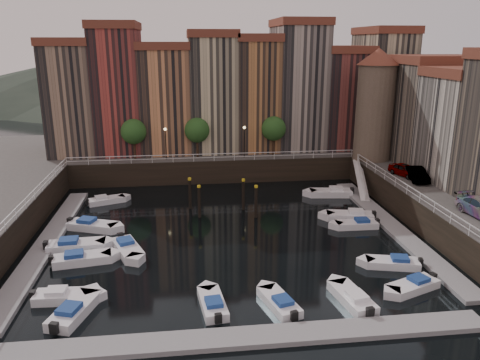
{
  "coord_description": "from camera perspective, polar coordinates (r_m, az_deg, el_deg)",
  "views": [
    {
      "loc": [
        -3.65,
        -41.33,
        17.43
      ],
      "look_at": [
        1.84,
        4.0,
        3.96
      ],
      "focal_mm": 35.0,
      "sensor_mm": 36.0,
      "label": 1
    }
  ],
  "objects": [
    {
      "name": "boat_right_1",
      "position": [
        40.24,
        18.24,
        -9.58
      ],
      "size": [
        4.54,
        2.55,
        1.02
      ],
      "rotation": [
        0.0,
        0.0,
        2.9
      ],
      "color": "white",
      "rests_on": "ground"
    },
    {
      "name": "boat_near_0",
      "position": [
        33.92,
        -19.61,
        -14.8
      ],
      "size": [
        3.06,
        4.95,
        1.11
      ],
      "rotation": [
        0.0,
        0.0,
        1.26
      ],
      "color": "white",
      "rests_on": "ground"
    },
    {
      "name": "boat_left_2",
      "position": [
        43.59,
        -19.44,
        -7.56
      ],
      "size": [
        5.23,
        2.19,
        1.19
      ],
      "rotation": [
        0.0,
        0.0,
        0.06
      ],
      "color": "white",
      "rests_on": "ground"
    },
    {
      "name": "car_a",
      "position": [
        55.19,
        19.44,
        1.06
      ],
      "size": [
        2.78,
        4.34,
        1.38
      ],
      "primitive_type": "imported",
      "rotation": [
        0.0,
        0.0,
        0.31
      ],
      "color": "gray",
      "rests_on": "quay_right"
    },
    {
      "name": "dock_near",
      "position": [
        30.05,
        1.4,
        -18.61
      ],
      "size": [
        30.0,
        2.0,
        0.35
      ],
      "primitive_type": "cube",
      "color": "gray",
      "rests_on": "ground"
    },
    {
      "name": "dock_left",
      "position": [
        45.62,
        -22.48,
        -7.11
      ],
      "size": [
        2.0,
        28.0,
        0.35
      ],
      "primitive_type": "cube",
      "color": "gray",
      "rests_on": "ground"
    },
    {
      "name": "gangway",
      "position": [
        57.5,
        14.53,
        0.25
      ],
      "size": [
        2.78,
        8.32,
        3.73
      ],
      "color": "white",
      "rests_on": "ground"
    },
    {
      "name": "boat_near_3",
      "position": [
        34.39,
        13.59,
        -13.83
      ],
      "size": [
        2.42,
        4.74,
        1.06
      ],
      "rotation": [
        0.0,
        0.0,
        1.75
      ],
      "color": "white",
      "rests_on": "ground"
    },
    {
      "name": "boat_right_3",
      "position": [
        49.25,
        13.35,
        -4.28
      ],
      "size": [
        5.08,
        2.72,
        1.14
      ],
      "rotation": [
        0.0,
        0.0,
        2.93
      ],
      "color": "white",
      "rests_on": "ground"
    },
    {
      "name": "right_terrace",
      "position": [
        54.84,
        26.72,
        6.44
      ],
      "size": [
        9.3,
        24.3,
        14.0
      ],
      "color": "#706354",
      "rests_on": "quay_right"
    },
    {
      "name": "boat_right_0",
      "position": [
        37.28,
        20.41,
        -11.97
      ],
      "size": [
        4.44,
        2.99,
        1.0
      ],
      "rotation": [
        0.0,
        0.0,
        3.52
      ],
      "color": "white",
      "rests_on": "ground"
    },
    {
      "name": "far_terrace",
      "position": [
        65.52,
        -0.79,
        10.77
      ],
      "size": [
        48.7,
        10.3,
        17.5
      ],
      "color": "#8A6F58",
      "rests_on": "quay_far"
    },
    {
      "name": "mooring_pilings",
      "position": [
        49.28,
        -2.22,
        -2.25
      ],
      "size": [
        7.05,
        3.88,
        3.78
      ],
      "color": "black",
      "rests_on": "ground"
    },
    {
      "name": "boat_near_2",
      "position": [
        33.15,
        4.86,
        -14.68
      ],
      "size": [
        2.61,
        4.41,
        0.99
      ],
      "rotation": [
        0.0,
        0.0,
        1.85
      ],
      "color": "white",
      "rests_on": "ground"
    },
    {
      "name": "ground",
      "position": [
        45.0,
        -1.73,
        -6.36
      ],
      "size": [
        200.0,
        200.0,
        0.0
      ],
      "primitive_type": "plane",
      "color": "black",
      "rests_on": "ground"
    },
    {
      "name": "boat_left_0",
      "position": [
        35.92,
        -20.71,
        -13.12
      ],
      "size": [
        4.5,
        1.82,
        1.02
      ],
      "rotation": [
        0.0,
        0.0,
        -0.05
      ],
      "color": "white",
      "rests_on": "ground"
    },
    {
      "name": "boat_left_3",
      "position": [
        47.69,
        -17.6,
        -5.3
      ],
      "size": [
        5.18,
        3.43,
        1.17
      ],
      "rotation": [
        0.0,
        0.0,
        -0.36
      ],
      "color": "white",
      "rests_on": "ground"
    },
    {
      "name": "boat_left_1",
      "position": [
        41.02,
        -18.82,
        -9.07
      ],
      "size": [
        4.99,
        2.48,
        1.12
      ],
      "rotation": [
        0.0,
        0.0,
        0.16
      ],
      "color": "white",
      "rests_on": "ground"
    },
    {
      "name": "railings",
      "position": [
        48.32,
        -2.3,
        0.03
      ],
      "size": [
        36.08,
        34.04,
        0.52
      ],
      "color": "white",
      "rests_on": "ground"
    },
    {
      "name": "car_b",
      "position": [
        53.71,
        20.71,
        0.58
      ],
      "size": [
        2.12,
        4.61,
        1.47
      ],
      "primitive_type": "imported",
      "rotation": [
        0.0,
        0.0,
        -0.13
      ],
      "color": "gray",
      "rests_on": "quay_right"
    },
    {
      "name": "mountains",
      "position": [
        151.72,
        -4.99,
        12.78
      ],
      "size": [
        145.0,
        100.0,
        18.0
      ],
      "color": "#2D382D",
      "rests_on": "ground"
    },
    {
      "name": "promenade_trees",
      "position": [
        60.55,
        -4.63,
        6.07
      ],
      "size": [
        21.2,
        3.2,
        5.2
      ],
      "color": "black",
      "rests_on": "quay_far"
    },
    {
      "name": "boat_near_1",
      "position": [
        32.93,
        -3.35,
        -14.87
      ],
      "size": [
        2.01,
        4.38,
        0.99
      ],
      "rotation": [
        0.0,
        0.0,
        1.68
      ],
      "color": "white",
      "rests_on": "ground"
    },
    {
      "name": "corner_tower",
      "position": [
        61.06,
        16.14,
        9.0
      ],
      "size": [
        5.2,
        5.2,
        13.8
      ],
      "color": "#6B5B4C",
      "rests_on": "quay_right"
    },
    {
      "name": "street_lamps",
      "position": [
        59.71,
        -4.25,
        5.26
      ],
      "size": [
        10.36,
        0.36,
        4.18
      ],
      "color": "black",
      "rests_on": "quay_far"
    },
    {
      "name": "dock_right",
      "position": [
        48.15,
        18.05,
        -5.42
      ],
      "size": [
        2.0,
        28.0,
        0.35
      ],
      "primitive_type": "cube",
      "color": "gray",
      "rests_on": "ground"
    },
    {
      "name": "boat_left_4",
      "position": [
        54.85,
        -16.08,
        -2.39
      ],
      "size": [
        4.36,
        2.9,
        0.98
      ],
      "rotation": [
        0.0,
        0.0,
        0.37
      ],
      "color": "white",
      "rests_on": "ground"
    },
    {
      "name": "boat_extra_721",
      "position": [
        41.88,
        -13.58,
        -8.08
      ],
      "size": [
        3.32,
        4.94,
        1.12
      ],
      "rotation": [
        0.0,
        0.0,
        5.09
      ],
      "color": "white",
      "rests_on": "ground"
    },
    {
      "name": "boat_right_4",
      "position": [
        56.19,
        11.12,
        -1.53
      ],
      "size": [
        5.24,
        2.4,
        1.18
      ],
      "rotation": [
        0.0,
        0.0,
        3.03
      ],
      "color": "white",
      "rests_on": "ground"
    },
    {
      "name": "boat_right_2",
      "position": [
        47.34,
        14.12,
        -5.25
      ],
      "size": [
        4.33,
        1.65,
        0.99
      ],
      "rotation": [
        0.0,
        0.0,
        3.12
      ],
      "color": "white",
      "rests_on": "ground"
    },
    {
      "name": "quay_far",
      "position": [
        69.28,
        -3.71,
        3.11
      ],
      "size": [
        80.0,
        20.0,
        3.0
      ],
      "primitive_type": "cube",
      "color": "black",
      "rests_on": "ground"
    }
  ]
}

